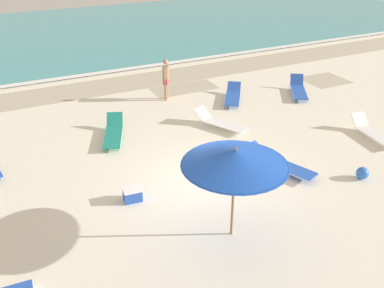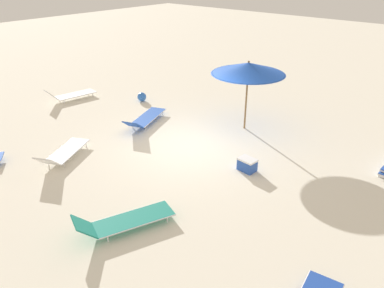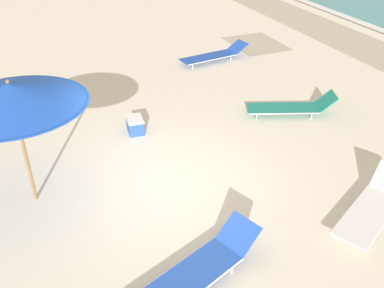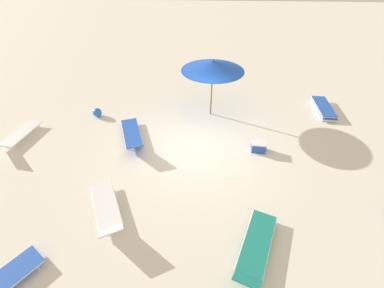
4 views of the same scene
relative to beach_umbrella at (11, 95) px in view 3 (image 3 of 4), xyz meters
The scene contains 7 objects.
ground_plane 3.26m from the beach_umbrella, 77.18° to the left, with size 60.00×60.00×0.16m.
beach_umbrella is the anchor object (origin of this frame).
sun_lounger_under_umbrella 6.38m from the beach_umbrella, 62.77° to the left, with size 1.50×2.13×0.56m.
sun_lounger_beside_umbrella 8.26m from the beach_umbrella, 130.52° to the left, with size 0.91×2.41×0.47m.
sun_lounger_near_water_right 6.67m from the beach_umbrella, 99.39° to the left, with size 1.35×2.24×0.56m.
sun_lounger_mid_beach_solo 4.03m from the beach_umbrella, 34.53° to the left, with size 1.39×2.38×0.51m.
cooler_box 3.53m from the beach_umbrella, 125.00° to the left, with size 0.53×0.40×0.37m.
Camera 3 is at (6.36, -2.04, 5.05)m, focal length 40.00 mm.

